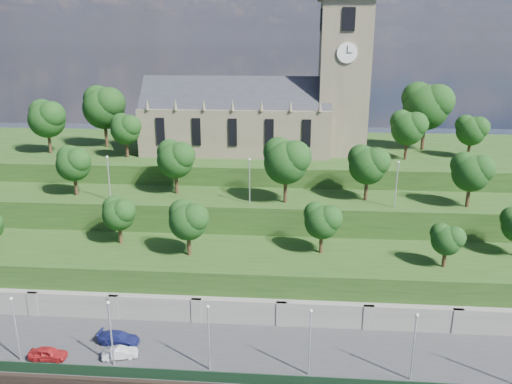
# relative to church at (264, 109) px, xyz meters

# --- Properties ---
(promenade) EXTENTS (160.00, 12.00, 2.00)m
(promenade) POSITION_rel_church_xyz_m (-0.79, -39.98, -21.52)
(promenade) COLOR #2D2D30
(promenade) RESTS_ON ground
(fence) EXTENTS (160.00, 0.10, 1.20)m
(fence) POSITION_rel_church_xyz_m (-0.79, -45.38, -19.92)
(fence) COLOR black
(fence) RESTS_ON promenade
(retaining_wall) EXTENTS (160.00, 2.10, 5.00)m
(retaining_wall) POSITION_rel_church_xyz_m (-0.79, -34.01, -20.02)
(retaining_wall) COLOR slate
(retaining_wall) RESTS_ON ground
(embankment_lower) EXTENTS (160.00, 12.00, 8.00)m
(embankment_lower) POSITION_rel_church_xyz_m (-0.79, -27.98, -18.52)
(embankment_lower) COLOR #1E3A13
(embankment_lower) RESTS_ON ground
(embankment_upper) EXTENTS (160.00, 10.00, 12.00)m
(embankment_upper) POSITION_rel_church_xyz_m (-0.79, -16.98, -16.52)
(embankment_upper) COLOR #1E3A13
(embankment_upper) RESTS_ON ground
(hilltop) EXTENTS (160.00, 32.00, 15.00)m
(hilltop) POSITION_rel_church_xyz_m (-0.79, 4.02, -15.02)
(hilltop) COLOR #1E3A13
(hilltop) RESTS_ON ground
(church) EXTENTS (38.60, 12.35, 27.60)m
(church) POSITION_rel_church_xyz_m (0.00, 0.00, 0.00)
(church) COLOR brown
(church) RESTS_ON hilltop
(trees_lower) EXTENTS (70.80, 8.01, 7.13)m
(trees_lower) POSITION_rel_church_xyz_m (0.92, -27.80, -10.18)
(trees_lower) COLOR #301F13
(trees_lower) RESTS_ON embankment_lower
(trees_upper) EXTENTS (61.40, 8.76, 9.16)m
(trees_upper) POSITION_rel_church_xyz_m (2.66, -17.85, -4.96)
(trees_upper) COLOR #301F13
(trees_upper) RESTS_ON embankment_upper
(trees_hilltop) EXTENTS (77.47, 16.44, 11.90)m
(trees_hilltop) POSITION_rel_church_xyz_m (-1.08, 0.23, -0.58)
(trees_hilltop) COLOR #301F13
(trees_hilltop) RESTS_ON hilltop
(lamp_posts_promenade) EXTENTS (60.36, 0.36, 7.38)m
(lamp_posts_promenade) POSITION_rel_church_xyz_m (-2.79, -43.48, -16.23)
(lamp_posts_promenade) COLOR #B2B2B7
(lamp_posts_promenade) RESTS_ON promenade
(lamp_posts_upper) EXTENTS (40.36, 0.36, 6.53)m
(lamp_posts_upper) POSITION_rel_church_xyz_m (-0.79, -19.98, -6.67)
(lamp_posts_upper) COLOR #B2B2B7
(lamp_posts_upper) RESTS_ON embankment_upper
(car_left) EXTENTS (3.98, 1.70, 1.34)m
(car_left) POSITION_rel_church_xyz_m (-19.97, -43.09, -19.85)
(car_left) COLOR #A71B1E
(car_left) RESTS_ON promenade
(car_middle) EXTENTS (3.82, 2.11, 1.19)m
(car_middle) POSITION_rel_church_xyz_m (-12.53, -42.29, -19.92)
(car_middle) COLOR #B6B5BA
(car_middle) RESTS_ON promenade
(car_right) EXTENTS (4.79, 2.32, 1.34)m
(car_right) POSITION_rel_church_xyz_m (-13.55, -39.75, -19.85)
(car_right) COLOR navy
(car_right) RESTS_ON promenade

